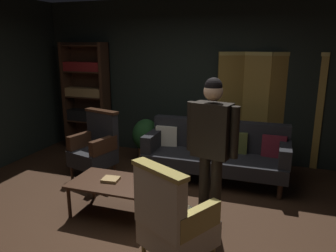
{
  "coord_description": "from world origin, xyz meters",
  "views": [
    {
      "loc": [
        1.38,
        -3.22,
        2.04
      ],
      "look_at": [
        0.0,
        0.8,
        0.95
      ],
      "focal_mm": 34.76,
      "sensor_mm": 36.0,
      "label": 1
    }
  ],
  "objects_px": {
    "bookshelf": "(87,95)",
    "armchair_wing_left": "(96,147)",
    "folding_screen": "(268,108)",
    "potted_plant": "(146,138)",
    "book_tan_leather": "(111,179)",
    "armchair_gilt_accent": "(173,220)",
    "standing_figure": "(212,141)",
    "velvet_couch": "(216,150)",
    "coffee_table": "(113,185)"
  },
  "relations": [
    {
      "from": "armchair_gilt_accent",
      "to": "standing_figure",
      "type": "bearing_deg",
      "value": 77.12
    },
    {
      "from": "folding_screen",
      "to": "velvet_couch",
      "type": "xyz_separation_m",
      "value": [
        -0.68,
        -0.9,
        -0.53
      ]
    },
    {
      "from": "standing_figure",
      "to": "velvet_couch",
      "type": "bearing_deg",
      "value": 97.97
    },
    {
      "from": "folding_screen",
      "to": "potted_plant",
      "type": "height_order",
      "value": "folding_screen"
    },
    {
      "from": "bookshelf",
      "to": "standing_figure",
      "type": "bearing_deg",
      "value": -36.58
    },
    {
      "from": "bookshelf",
      "to": "armchair_wing_left",
      "type": "distance_m",
      "value": 1.68
    },
    {
      "from": "velvet_couch",
      "to": "standing_figure",
      "type": "bearing_deg",
      "value": -82.03
    },
    {
      "from": "armchair_wing_left",
      "to": "potted_plant",
      "type": "distance_m",
      "value": 0.99
    },
    {
      "from": "velvet_couch",
      "to": "potted_plant",
      "type": "relative_size",
      "value": 2.75
    },
    {
      "from": "armchair_gilt_accent",
      "to": "standing_figure",
      "type": "xyz_separation_m",
      "value": [
        0.18,
        0.77,
        0.54
      ]
    },
    {
      "from": "armchair_gilt_accent",
      "to": "folding_screen",
      "type": "bearing_deg",
      "value": 77.9
    },
    {
      "from": "velvet_couch",
      "to": "armchair_gilt_accent",
      "type": "relative_size",
      "value": 2.04
    },
    {
      "from": "folding_screen",
      "to": "velvet_couch",
      "type": "relative_size",
      "value": 0.9
    },
    {
      "from": "folding_screen",
      "to": "potted_plant",
      "type": "bearing_deg",
      "value": -163.6
    },
    {
      "from": "bookshelf",
      "to": "folding_screen",
      "type": "bearing_deg",
      "value": 2.73
    },
    {
      "from": "armchair_wing_left",
      "to": "book_tan_leather",
      "type": "relative_size",
      "value": 5.33
    },
    {
      "from": "folding_screen",
      "to": "coffee_table",
      "type": "bearing_deg",
      "value": -125.05
    },
    {
      "from": "folding_screen",
      "to": "velvet_couch",
      "type": "height_order",
      "value": "folding_screen"
    },
    {
      "from": "armchair_gilt_accent",
      "to": "standing_figure",
      "type": "relative_size",
      "value": 0.61
    },
    {
      "from": "standing_figure",
      "to": "book_tan_leather",
      "type": "distance_m",
      "value": 1.35
    },
    {
      "from": "bookshelf",
      "to": "coffee_table",
      "type": "xyz_separation_m",
      "value": [
        1.72,
        -2.2,
        -0.68
      ]
    },
    {
      "from": "armchair_gilt_accent",
      "to": "book_tan_leather",
      "type": "height_order",
      "value": "armchair_gilt_accent"
    },
    {
      "from": "coffee_table",
      "to": "potted_plant",
      "type": "bearing_deg",
      "value": 99.91
    },
    {
      "from": "folding_screen",
      "to": "armchair_gilt_accent",
      "type": "relative_size",
      "value": 1.83
    },
    {
      "from": "velvet_couch",
      "to": "coffee_table",
      "type": "height_order",
      "value": "velvet_couch"
    },
    {
      "from": "book_tan_leather",
      "to": "potted_plant",
      "type": "bearing_deg",
      "value": 98.8
    },
    {
      "from": "armchair_gilt_accent",
      "to": "armchair_wing_left",
      "type": "distance_m",
      "value": 2.43
    },
    {
      "from": "folding_screen",
      "to": "coffee_table",
      "type": "xyz_separation_m",
      "value": [
        -1.66,
        -2.36,
        -0.61
      ]
    },
    {
      "from": "folding_screen",
      "to": "bookshelf",
      "type": "xyz_separation_m",
      "value": [
        -3.38,
        -0.16,
        0.07
      ]
    },
    {
      "from": "standing_figure",
      "to": "book_tan_leather",
      "type": "bearing_deg",
      "value": -178.14
    },
    {
      "from": "armchair_wing_left",
      "to": "book_tan_leather",
      "type": "height_order",
      "value": "armchair_wing_left"
    },
    {
      "from": "armchair_wing_left",
      "to": "standing_figure",
      "type": "xyz_separation_m",
      "value": [
        1.97,
        -0.87,
        0.54
      ]
    },
    {
      "from": "bookshelf",
      "to": "coffee_table",
      "type": "height_order",
      "value": "bookshelf"
    },
    {
      "from": "velvet_couch",
      "to": "armchair_wing_left",
      "type": "bearing_deg",
      "value": -163.08
    },
    {
      "from": "potted_plant",
      "to": "armchair_wing_left",
      "type": "bearing_deg",
      "value": -119.28
    },
    {
      "from": "coffee_table",
      "to": "armchair_gilt_accent",
      "type": "relative_size",
      "value": 0.96
    },
    {
      "from": "velvet_couch",
      "to": "standing_figure",
      "type": "xyz_separation_m",
      "value": [
        0.2,
        -1.41,
        0.57
      ]
    },
    {
      "from": "coffee_table",
      "to": "standing_figure",
      "type": "distance_m",
      "value": 1.34
    },
    {
      "from": "folding_screen",
      "to": "velvet_couch",
      "type": "distance_m",
      "value": 1.25
    },
    {
      "from": "folding_screen",
      "to": "armchair_wing_left",
      "type": "distance_m",
      "value": 2.88
    },
    {
      "from": "folding_screen",
      "to": "armchair_wing_left",
      "type": "bearing_deg",
      "value": -149.58
    },
    {
      "from": "armchair_wing_left",
      "to": "potted_plant",
      "type": "relative_size",
      "value": 1.35
    },
    {
      "from": "book_tan_leather",
      "to": "coffee_table",
      "type": "bearing_deg",
      "value": -17.42
    },
    {
      "from": "potted_plant",
      "to": "book_tan_leather",
      "type": "relative_size",
      "value": 3.94
    },
    {
      "from": "bookshelf",
      "to": "armchair_wing_left",
      "type": "bearing_deg",
      "value": -53.9
    },
    {
      "from": "bookshelf",
      "to": "potted_plant",
      "type": "relative_size",
      "value": 2.66
    },
    {
      "from": "standing_figure",
      "to": "armchair_wing_left",
      "type": "bearing_deg",
      "value": 156.07
    },
    {
      "from": "armchair_wing_left",
      "to": "book_tan_leather",
      "type": "xyz_separation_m",
      "value": [
        0.76,
        -0.91,
        -0.05
      ]
    },
    {
      "from": "bookshelf",
      "to": "velvet_couch",
      "type": "distance_m",
      "value": 2.86
    },
    {
      "from": "folding_screen",
      "to": "potted_plant",
      "type": "relative_size",
      "value": 2.47
    }
  ]
}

